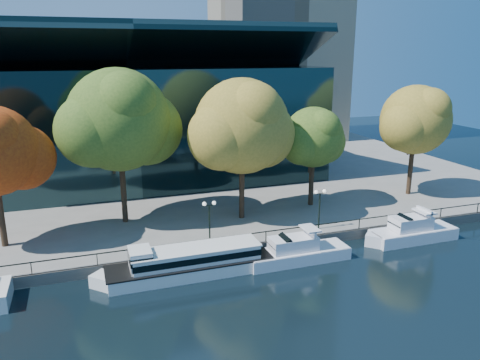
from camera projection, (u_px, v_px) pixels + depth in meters
name	position (u px, v px, depth m)	size (l,w,h in m)	color
ground	(225.00, 274.00, 39.07)	(160.00, 160.00, 0.00)	black
promenade	(155.00, 169.00, 72.07)	(90.00, 67.08, 1.00)	slate
railing	(214.00, 239.00, 41.52)	(88.20, 0.08, 0.99)	black
convention_building	(128.00, 122.00, 64.50)	(50.00, 24.57, 21.43)	black
tour_boat	(186.00, 262.00, 38.66)	(15.02, 3.35, 2.85)	white
cruiser_near	(294.00, 252.00, 41.26)	(10.35, 2.67, 3.00)	white
cruiser_far	(410.00, 231.00, 45.73)	(9.79, 2.71, 3.20)	white
tree_2	(121.00, 122.00, 45.64)	(12.61, 10.34, 15.59)	black
tree_3	(244.00, 128.00, 47.01)	(12.07, 9.90, 14.56)	black
tree_4	(314.00, 139.00, 51.66)	(8.39, 6.88, 11.19)	black
tree_5	(417.00, 121.00, 55.42)	(10.26, 8.41, 13.27)	black
lamp_1	(209.00, 213.00, 42.10)	(1.26, 0.36, 4.03)	black
lamp_2	(320.00, 200.00, 45.62)	(1.26, 0.36, 4.03)	black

